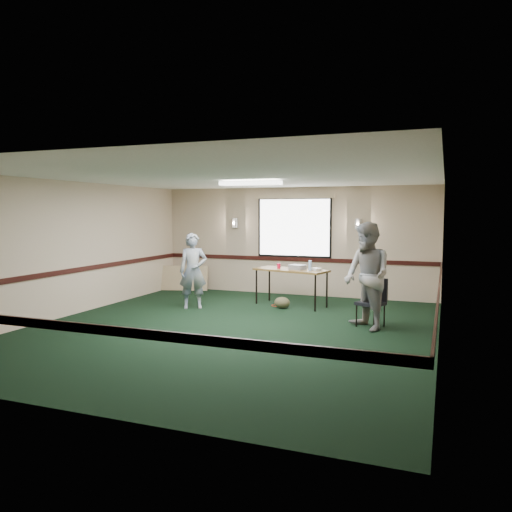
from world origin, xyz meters
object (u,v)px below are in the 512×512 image
(folding_table, at_px, (291,272))
(person_right, at_px, (367,276))
(conference_chair, at_px, (373,298))
(projector, at_px, (297,267))
(person_left, at_px, (193,271))

(folding_table, xyz_separation_m, person_right, (1.91, -1.69, 0.19))
(conference_chair, xyz_separation_m, person_right, (-0.07, -0.33, 0.44))
(person_right, bearing_deg, conference_chair, 127.15)
(projector, distance_m, person_left, 2.28)
(person_right, bearing_deg, person_left, -140.49)
(conference_chair, relative_size, person_left, 0.54)
(projector, bearing_deg, folding_table, -175.23)
(projector, distance_m, conference_chair, 2.28)
(folding_table, height_order, projector, projector)
(projector, height_order, person_left, person_left)
(projector, relative_size, person_right, 0.17)
(conference_chair, xyz_separation_m, person_left, (-3.88, 0.34, 0.30))
(person_left, relative_size, person_right, 0.85)
(person_left, bearing_deg, folding_table, -2.48)
(projector, bearing_deg, conference_chair, -16.09)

